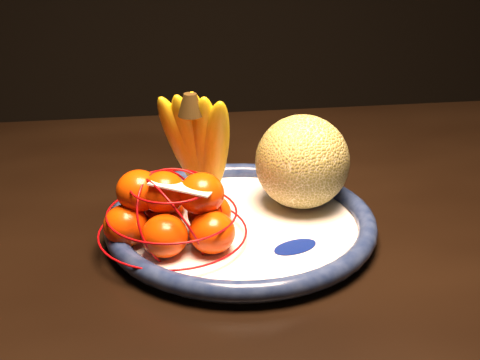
{
  "coord_description": "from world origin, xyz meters",
  "views": [
    {
      "loc": [
        -0.2,
        -0.86,
        1.12
      ],
      "look_at": [
        -0.11,
        -0.11,
        0.78
      ],
      "focal_mm": 50.0,
      "sensor_mm": 36.0,
      "label": 1
    }
  ],
  "objects": [
    {
      "name": "price_tag",
      "position": [
        -0.18,
        -0.17,
        0.81
      ],
      "size": [
        0.08,
        0.05,
        0.01
      ],
      "primitive_type": "cube",
      "rotation": [
        -0.14,
        0.1,
        -0.38
      ],
      "color": "white",
      "rests_on": "mandarin_bag"
    },
    {
      "name": "banana_bunch",
      "position": [
        -0.15,
        -0.07,
        0.82
      ],
      "size": [
        0.11,
        0.12,
        0.18
      ],
      "rotation": [
        0.0,
        0.0,
        -0.37
      ],
      "color": "gold",
      "rests_on": "fruit_bowl"
    },
    {
      "name": "dining_table",
      "position": [
        -0.01,
        -0.06,
        0.64
      ],
      "size": [
        1.45,
        0.89,
        0.71
      ],
      "rotation": [
        0.0,
        0.0,
        0.02
      ],
      "color": "black",
      "rests_on": "ground"
    },
    {
      "name": "cantaloupe",
      "position": [
        -0.02,
        -0.07,
        0.79
      ],
      "size": [
        0.12,
        0.12,
        0.12
      ],
      "primitive_type": "sphere",
      "color": "olive",
      "rests_on": "fruit_bowl"
    },
    {
      "name": "mandarin_bag",
      "position": [
        -0.19,
        -0.15,
        0.77
      ],
      "size": [
        0.24,
        0.24,
        0.11
      ],
      "rotation": [
        0.0,
        0.0,
        -0.43
      ],
      "color": "#FF4200",
      "rests_on": "fruit_bowl"
    },
    {
      "name": "fruit_bowl",
      "position": [
        -0.11,
        -0.12,
        0.73
      ],
      "size": [
        0.34,
        0.34,
        0.03
      ],
      "rotation": [
        0.0,
        0.0,
        -0.2
      ],
      "color": "white",
      "rests_on": "dining_table"
    }
  ]
}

